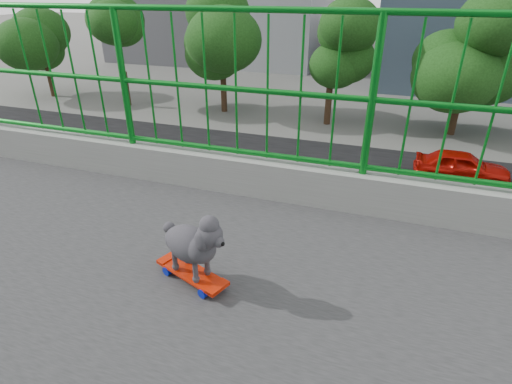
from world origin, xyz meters
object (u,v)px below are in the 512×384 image
Objects in this scene: poodle at (192,243)px; car_4 at (462,166)px; skateboard at (192,274)px; car_1 at (201,234)px; car_5 at (207,305)px.

poodle reaches higher than car_4.
skateboard is 0.11× the size of car_1.
car_5 is (-5.80, -3.03, -6.48)m from poodle.
car_4 is (-18.60, 4.58, -6.54)m from poodle.
skateboard is 0.10× the size of car_5.
skateboard is 1.10× the size of poodle.
car_1 is (-8.99, -4.76, -6.31)m from skateboard.
car_1 is 1.03× the size of car_4.
skateboard is at bearing 27.91° from car_1.
poodle is at bearing 90.00° from skateboard.
poodle is 0.10× the size of car_4.
car_4 is (-18.59, 4.61, -6.31)m from skateboard.
poodle is 9.21m from car_5.
car_5 reaches higher than car_4.
car_5 is at bearing -131.70° from poodle.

